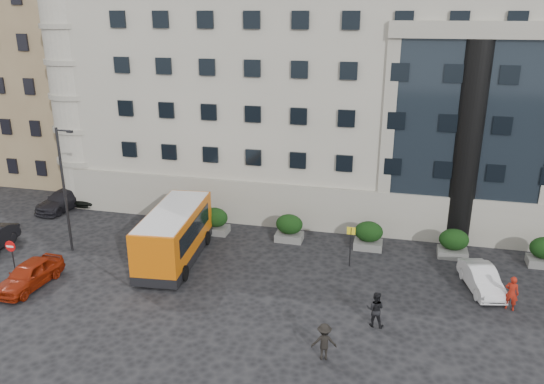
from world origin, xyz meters
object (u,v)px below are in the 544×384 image
(hedge_b, at_px, (289,228))
(no_entry_sign, at_px, (12,252))
(red_truck, at_px, (155,171))
(pedestrian_c, at_px, (324,342))
(bus_stop_sign, at_px, (351,240))
(pedestrian_a, at_px, (512,293))
(hedge_c, at_px, (369,235))
(pedestrian_b, at_px, (375,309))
(hedge_d, at_px, (454,243))
(parked_car_d, at_px, (95,194))
(parked_car_c, at_px, (64,200))
(white_taxi, at_px, (482,279))
(parked_car_a, at_px, (29,275))
(minibus, at_px, (174,233))
(hedge_a, at_px, (215,221))
(street_lamp, at_px, (65,186))

(hedge_b, height_order, no_entry_sign, no_entry_sign)
(red_truck, distance_m, pedestrian_c, 26.38)
(bus_stop_sign, height_order, pedestrian_a, bus_stop_sign)
(bus_stop_sign, bearing_deg, no_entry_sign, -161.92)
(hedge_c, xyz_separation_m, pedestrian_b, (0.94, -8.87, -0.02))
(hedge_d, distance_m, parked_car_d, 27.42)
(bus_stop_sign, xyz_separation_m, parked_car_c, (-22.50, 4.58, -1.01))
(no_entry_sign, relative_size, parked_car_d, 0.53)
(pedestrian_c, bearing_deg, hedge_b, -84.21)
(white_taxi, bearing_deg, red_truck, 141.57)
(hedge_d, height_order, parked_car_a, hedge_d)
(minibus, distance_m, pedestrian_b, 13.12)
(hedge_a, height_order, parked_car_c, hedge_a)
(parked_car_d, bearing_deg, hedge_c, -10.32)
(hedge_c, xyz_separation_m, parked_car_a, (-17.90, -9.50, -0.20))
(parked_car_c, bearing_deg, street_lamp, -44.30)
(street_lamp, height_order, white_taxi, street_lamp)
(hedge_c, height_order, minibus, minibus)
(white_taxi, bearing_deg, hedge_d, 93.70)
(minibus, height_order, parked_car_c, minibus)
(hedge_d, relative_size, street_lamp, 0.23)
(hedge_d, distance_m, bus_stop_sign, 6.76)
(parked_car_d, bearing_deg, white_taxi, -15.74)
(minibus, distance_m, red_truck, 14.17)
(parked_car_d, bearing_deg, hedge_a, -18.77)
(parked_car_a, relative_size, pedestrian_c, 2.48)
(hedge_b, xyz_separation_m, bus_stop_sign, (4.30, -2.80, 0.80))
(hedge_a, xyz_separation_m, pedestrian_c, (9.31, -12.03, -0.06))
(hedge_c, bearing_deg, parked_car_c, 175.65)
(white_taxi, xyz_separation_m, pedestrian_b, (-5.46, -4.94, 0.24))
(hedge_c, xyz_separation_m, no_entry_sign, (-19.40, -8.84, 0.72))
(no_entry_sign, height_order, parked_car_a, no_entry_sign)
(hedge_d, distance_m, minibus, 17.21)
(hedge_b, height_order, hedge_c, same)
(hedge_d, relative_size, pedestrian_b, 1.01)
(parked_car_d, relative_size, pedestrian_c, 2.54)
(hedge_a, relative_size, red_truck, 0.29)
(hedge_d, distance_m, parked_car_c, 28.66)
(no_entry_sign, xyz_separation_m, pedestrian_b, (20.34, -0.03, -0.74))
(hedge_c, xyz_separation_m, white_taxi, (6.40, -3.94, -0.26))
(parked_car_d, height_order, pedestrian_c, pedestrian_c)
(hedge_d, relative_size, bus_stop_sign, 0.73)
(hedge_a, height_order, red_truck, red_truck)
(hedge_d, bearing_deg, parked_car_a, -157.65)
(parked_car_a, distance_m, pedestrian_a, 25.78)
(hedge_d, bearing_deg, pedestrian_c, -117.60)
(hedge_d, xyz_separation_m, pedestrian_c, (-6.29, -12.03, -0.06))
(minibus, xyz_separation_m, red_truck, (-7.10, 12.26, -0.16))
(parked_car_d, relative_size, white_taxi, 1.08)
(bus_stop_sign, bearing_deg, hedge_b, 146.93)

